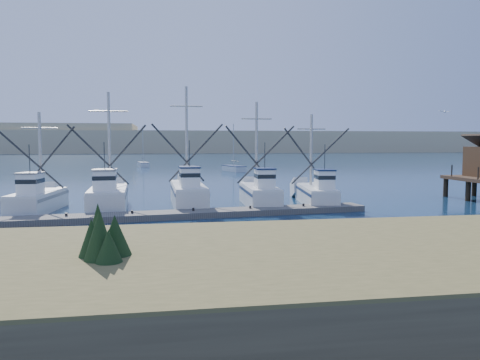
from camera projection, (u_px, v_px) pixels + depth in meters
name	position (u px, v px, depth m)	size (l,w,h in m)	color
ground	(295.00, 235.00, 25.20)	(500.00, 500.00, 0.00)	#0D233A
shore_bank	(130.00, 283.00, 14.00)	(40.00, 10.00, 1.60)	#4C422D
floating_dock	(148.00, 216.00, 30.46)	(30.74, 2.05, 0.41)	#5E5954
dune_ridge	(177.00, 142.00, 231.32)	(360.00, 60.00, 10.00)	tan
trawler_fleet	(146.00, 196.00, 35.21)	(29.80, 8.83, 9.43)	silver
sailboat_near	(234.00, 168.00, 79.80)	(3.47, 6.43, 8.10)	silver
sailboat_far	(143.00, 165.00, 93.36)	(2.62, 5.40, 8.10)	silver
flying_gull	(445.00, 112.00, 36.93)	(1.01, 0.18, 0.18)	white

